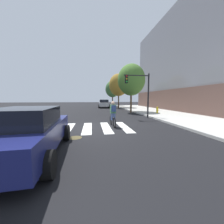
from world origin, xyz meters
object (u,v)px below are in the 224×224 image
at_px(cyclist, 113,114).
at_px(street_tree_mid, 119,85).
at_px(manhole_cover, 75,138).
at_px(traffic_light_near, 140,88).
at_px(sedan_near, 28,131).
at_px(street_tree_far, 113,89).
at_px(fire_hydrant, 157,110).
at_px(street_tree_near, 131,80).
at_px(sedan_mid, 104,103).

xyz_separation_m(cyclist, street_tree_mid, (3.87, 17.03, 3.66)).
xyz_separation_m(manhole_cover, traffic_light_near, (5.30, 5.59, 2.86)).
distance_m(sedan_near, street_tree_far, 28.30).
bearing_deg(manhole_cover, street_tree_far, 77.11).
relative_size(cyclist, street_tree_far, 0.28).
height_order(sedan_near, traffic_light_near, traffic_light_near).
height_order(traffic_light_near, fire_hydrant, traffic_light_near).
distance_m(street_tree_near, street_tree_far, 14.62).
distance_m(manhole_cover, street_tree_far, 26.35).
relative_size(cyclist, fire_hydrant, 2.19).
bearing_deg(traffic_light_near, fire_hydrant, 39.74).
relative_size(manhole_cover, fire_hydrant, 0.82).
distance_m(manhole_cover, street_tree_mid, 20.70).
xyz_separation_m(fire_hydrant, street_tree_mid, (-2.44, 11.02, 3.98)).
distance_m(sedan_mid, cyclist, 18.42).
xyz_separation_m(manhole_cover, fire_hydrant, (8.50, 8.25, 0.53)).
bearing_deg(fire_hydrant, sedan_near, -133.99).
xyz_separation_m(manhole_cover, sedan_mid, (3.32, 20.62, 0.85)).
bearing_deg(fire_hydrant, cyclist, -136.40).
height_order(traffic_light_near, street_tree_far, street_tree_far).
relative_size(sedan_near, traffic_light_near, 1.11).
bearing_deg(sedan_near, traffic_light_near, 48.65).
bearing_deg(cyclist, sedan_mid, 86.48).
height_order(sedan_mid, street_tree_mid, street_tree_mid).
relative_size(fire_hydrant, street_tree_mid, 0.12).
bearing_deg(sedan_mid, street_tree_near, -74.73).
xyz_separation_m(sedan_mid, street_tree_far, (2.48, 4.75, 3.27)).
relative_size(sedan_mid, street_tree_mid, 0.74).
bearing_deg(street_tree_near, fire_hydrant, -45.23).
height_order(manhole_cover, traffic_light_near, traffic_light_near).
bearing_deg(street_tree_mid, sedan_mid, 153.76).
distance_m(traffic_light_near, street_tree_far, 19.83).
xyz_separation_m(sedan_mid, street_tree_mid, (2.74, -1.35, 3.66)).
xyz_separation_m(sedan_mid, fire_hydrant, (5.18, -12.37, -0.32)).
distance_m(sedan_mid, fire_hydrant, 13.42).
bearing_deg(sedan_near, street_tree_near, 60.09).
bearing_deg(street_tree_mid, cyclist, -102.79).
height_order(manhole_cover, fire_hydrant, fire_hydrant).
bearing_deg(manhole_cover, sedan_mid, 80.85).
xyz_separation_m(manhole_cover, cyclist, (2.19, 2.24, 0.84)).
height_order(cyclist, street_tree_near, street_tree_near).
relative_size(traffic_light_near, street_tree_mid, 0.63).
relative_size(sedan_near, sedan_mid, 0.95).
relative_size(sedan_mid, traffic_light_near, 1.17).
bearing_deg(cyclist, street_tree_mid, 77.21).
xyz_separation_m(manhole_cover, street_tree_mid, (6.06, 19.27, 4.50)).
xyz_separation_m(street_tree_mid, street_tree_far, (-0.25, 6.10, -0.38)).
bearing_deg(street_tree_far, sedan_mid, -117.60).
bearing_deg(cyclist, street_tree_near, 65.84).
bearing_deg(sedan_mid, street_tree_far, 62.40).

